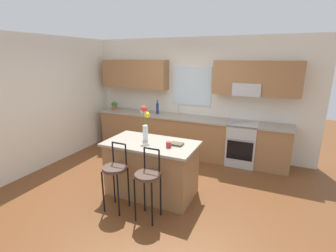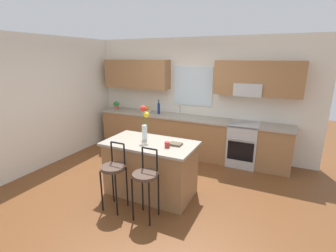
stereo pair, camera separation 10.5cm
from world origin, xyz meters
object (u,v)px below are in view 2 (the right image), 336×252
at_px(flower_vase, 145,123).
at_px(mug_ceramic, 167,145).
at_px(kitchen_island, 151,168).
at_px(bottle_olive_oil, 159,108).
at_px(fruit_bowl_oranges, 146,110).
at_px(potted_plant_small, 116,105).
at_px(oven_range, 243,144).
at_px(bar_stool_near, 114,171).
at_px(bar_stool_middle, 146,178).
at_px(cookbook, 175,144).

height_order(flower_vase, mug_ceramic, flower_vase).
relative_size(kitchen_island, bottle_olive_oil, 4.39).
height_order(fruit_bowl_oranges, potted_plant_small, potted_plant_small).
distance_m(flower_vase, potted_plant_small, 2.70).
height_order(oven_range, flower_vase, flower_vase).
bearing_deg(flower_vase, bottle_olive_oil, 110.73).
bearing_deg(mug_ceramic, oven_range, 66.47).
xyz_separation_m(oven_range, kitchen_island, (-1.21, -1.89, 0.00)).
relative_size(kitchen_island, bar_stool_near, 1.44).
distance_m(kitchen_island, fruit_bowl_oranges, 2.31).
relative_size(bar_stool_near, bottle_olive_oil, 3.04).
bearing_deg(kitchen_island, bar_stool_middle, -66.32).
height_order(cookbook, potted_plant_small, potted_plant_small).
distance_m(oven_range, mug_ceramic, 2.21).
xyz_separation_m(flower_vase, fruit_bowl_oranges, (-1.05, 1.85, -0.24)).
xyz_separation_m(oven_range, bar_stool_middle, (-0.94, -2.51, 0.18)).
height_order(oven_range, mug_ceramic, mug_ceramic).
bearing_deg(cookbook, kitchen_island, -171.33).
relative_size(fruit_bowl_oranges, potted_plant_small, 1.11).
bearing_deg(cookbook, bottle_olive_oil, 124.24).
relative_size(fruit_bowl_oranges, bottle_olive_oil, 0.70).
distance_m(flower_vase, cookbook, 0.62).
bearing_deg(mug_ceramic, cookbook, 64.59).
bearing_deg(cookbook, bar_stool_near, -135.34).
xyz_separation_m(bar_stool_middle, fruit_bowl_oranges, (-1.46, 2.54, 0.34)).
height_order(oven_range, kitchen_island, same).
distance_m(bar_stool_middle, fruit_bowl_oranges, 2.95).
xyz_separation_m(oven_range, bar_stool_near, (-1.49, -2.51, 0.18)).
xyz_separation_m(oven_range, cookbook, (-0.79, -1.82, 0.48)).
height_order(mug_ceramic, bottle_olive_oil, bottle_olive_oil).
distance_m(flower_vase, mug_ceramic, 0.57).
distance_m(cookbook, fruit_bowl_oranges, 2.46).
bearing_deg(flower_vase, fruit_bowl_oranges, 119.66).
bearing_deg(bar_stool_middle, mug_ceramic, 81.78).
bearing_deg(oven_range, mug_ceramic, -113.53).
bearing_deg(bar_stool_middle, bottle_olive_oil, 113.55).
relative_size(kitchen_island, cookbook, 7.52).
bearing_deg(bar_stool_near, oven_range, 59.39).
xyz_separation_m(bar_stool_middle, potted_plant_small, (-2.37, 2.54, 0.41)).
height_order(kitchen_island, bar_stool_middle, bar_stool_middle).
xyz_separation_m(bar_stool_near, cookbook, (0.70, 0.69, 0.30)).
height_order(oven_range, bar_stool_middle, bar_stool_middle).
distance_m(kitchen_island, bar_stool_middle, 0.71).
relative_size(oven_range, potted_plant_small, 4.24).
relative_size(oven_range, bar_stool_near, 0.88).
xyz_separation_m(mug_ceramic, fruit_bowl_oranges, (-1.54, 2.00, 0.01)).
bearing_deg(kitchen_island, mug_ceramic, -13.89).
xyz_separation_m(flower_vase, potted_plant_small, (-1.96, 1.85, -0.17)).
distance_m(bar_stool_middle, mug_ceramic, 0.64).
bearing_deg(kitchen_island, potted_plant_small, 137.64).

